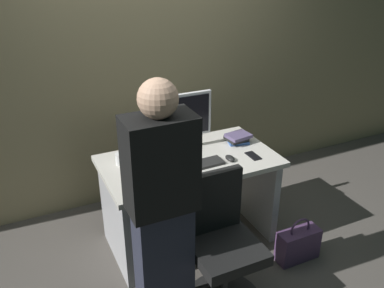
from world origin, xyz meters
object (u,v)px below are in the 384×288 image
person_at_desk (162,209)px  monitor (179,119)px  keyboard (196,166)px  cup_by_monitor (121,159)px  mouse (230,158)px  book_stack (238,138)px  office_chair (222,248)px  desk (189,186)px  cup_near_keyboard (147,171)px  cell_phone (253,156)px  handbag (298,244)px

person_at_desk → monitor: 0.99m
keyboard → cup_by_monitor: size_ratio=4.94×
mouse → book_stack: bearing=49.1°
office_chair → mouse: bearing=56.3°
office_chair → person_at_desk: 0.57m
monitor → mouse: bearing=-52.7°
desk → office_chair: office_chair is taller
keyboard → monitor: bearing=86.6°
monitor → cup_near_keyboard: size_ratio=5.43×
desk → cell_phone: bearing=-20.0°
desk → office_chair: size_ratio=1.42×
monitor → keyboard: size_ratio=1.26×
book_stack → cell_phone: 0.27m
desk → mouse: size_ratio=13.37×
mouse → handbag: mouse is taller
monitor → mouse: (0.27, -0.35, -0.24)m
cell_phone → handbag: bearing=-65.1°
monitor → keyboard: 0.42m
book_stack → cup_near_keyboard: bearing=-166.1°
desk → person_at_desk: 0.87m
mouse → handbag: (0.39, -0.43, -0.64)m
cell_phone → handbag: size_ratio=0.38×
book_stack → cup_by_monitor: bearing=177.0°
cup_by_monitor → cup_near_keyboard: bearing=-67.0°
handbag → mouse: bearing=131.7°
person_at_desk → monitor: person_at_desk is taller
handbag → desk: bearing=138.5°
desk → cell_phone: cell_phone is taller
keyboard → handbag: size_ratio=1.14×
office_chair → mouse: 0.72m
cell_phone → person_at_desk: bearing=-153.4°
desk → cup_by_monitor: size_ratio=15.37×
office_chair → cup_by_monitor: bearing=117.1°
cup_near_keyboard → cup_by_monitor: cup_near_keyboard is taller
cell_phone → monitor: bearing=141.0°
mouse → cup_near_keyboard: cup_near_keyboard is taller
office_chair → cell_phone: (0.54, 0.50, 0.33)m
keyboard → cell_phone: bearing=-5.9°
desk → keyboard: 0.29m
person_at_desk → cell_phone: person_at_desk is taller
cup_by_monitor → handbag: cup_by_monitor is taller
cup_by_monitor → cell_phone: bearing=-18.2°
office_chair → book_stack: (0.56, 0.77, 0.37)m
mouse → cup_near_keyboard: (-0.66, 0.03, 0.03)m
mouse → handbag: size_ratio=0.26×
cup_near_keyboard → handbag: cup_near_keyboard is taller
mouse → cup_near_keyboard: bearing=177.5°
monitor → cup_by_monitor: monitor is taller
person_at_desk → keyboard: bearing=47.6°
desk → office_chair: (-0.08, -0.67, -0.09)m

